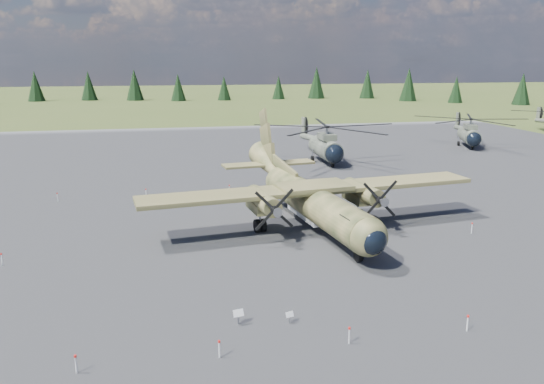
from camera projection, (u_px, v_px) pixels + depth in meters
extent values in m
plane|color=#475224|center=(257.00, 248.00, 36.98)|extent=(500.00, 500.00, 0.00)
cube|color=slate|center=(238.00, 210.00, 46.50)|extent=(120.00, 120.00, 0.04)
cylinder|color=#3B4324|center=(315.00, 204.00, 40.47)|extent=(4.67, 16.76, 2.58)
sphere|color=#3B4324|center=(368.00, 237.00, 32.86)|extent=(2.83, 2.83, 2.53)
sphere|color=black|center=(372.00, 240.00, 32.40)|extent=(2.08, 2.08, 1.86)
cube|color=black|center=(357.00, 220.00, 34.04)|extent=(2.01, 1.70, 0.51)
cone|color=#3B4324|center=(270.00, 165.00, 50.22)|extent=(3.31, 6.60, 3.88)
cube|color=#979A9C|center=(310.00, 214.00, 41.57)|extent=(2.44, 5.70, 0.46)
cube|color=#2F341B|center=(313.00, 189.00, 40.64)|extent=(26.87, 6.51, 0.32)
cube|color=#3B4324|center=(313.00, 186.00, 40.59)|extent=(5.90, 3.99, 0.32)
cylinder|color=#3B4324|center=(263.00, 200.00, 39.22)|extent=(1.98, 4.92, 1.38)
cube|color=#3B4324|center=(260.00, 206.00, 40.04)|extent=(1.77, 3.28, 0.74)
cone|color=gray|center=(276.00, 211.00, 36.47)|extent=(0.80, 0.91, 0.70)
cylinder|color=black|center=(260.00, 225.00, 40.42)|extent=(0.93, 1.11, 1.01)
cylinder|color=#3B4324|center=(363.00, 192.00, 41.79)|extent=(1.98, 4.92, 1.38)
cube|color=#3B4324|center=(358.00, 197.00, 42.61)|extent=(1.77, 3.28, 0.74)
cone|color=gray|center=(382.00, 201.00, 39.04)|extent=(0.80, 0.91, 0.70)
cylinder|color=black|center=(357.00, 216.00, 42.99)|extent=(0.93, 1.11, 1.01)
cube|color=#3B4324|center=(283.00, 166.00, 46.87)|extent=(1.14, 6.93, 1.55)
cube|color=#2F341B|center=(269.00, 164.00, 50.63)|extent=(9.02, 3.14, 0.20)
cylinder|color=gray|center=(359.00, 245.00, 34.10)|extent=(0.14, 0.14, 0.83)
cylinder|color=black|center=(358.00, 255.00, 34.26)|extent=(0.43, 0.89, 0.86)
cylinder|color=slate|center=(326.00, 149.00, 67.11)|extent=(2.51, 7.23, 2.51)
sphere|color=black|center=(334.00, 154.00, 63.69)|extent=(2.31, 2.31, 2.31)
sphere|color=slate|center=(318.00, 144.00, 70.55)|extent=(2.31, 2.31, 2.31)
cube|color=slate|center=(327.00, 137.00, 66.34)|extent=(1.71, 3.21, 0.75)
cylinder|color=gray|center=(327.00, 131.00, 66.16)|extent=(0.36, 0.36, 1.00)
cylinder|color=slate|center=(310.00, 138.00, 74.04)|extent=(0.85, 8.57, 1.44)
cube|color=slate|center=(303.00, 126.00, 77.32)|extent=(0.22, 1.41, 2.41)
cylinder|color=black|center=(306.00, 126.00, 77.39)|extent=(0.06, 2.61, 2.61)
cylinder|color=black|center=(332.00, 164.00, 64.60)|extent=(0.28, 0.68, 0.68)
cylinder|color=black|center=(312.00, 159.00, 68.35)|extent=(0.30, 0.80, 0.80)
cylinder|color=gray|center=(313.00, 155.00, 68.22)|extent=(0.14, 0.14, 1.46)
cylinder|color=black|center=(333.00, 158.00, 68.87)|extent=(0.30, 0.80, 0.80)
cylinder|color=gray|center=(333.00, 154.00, 68.74)|extent=(0.14, 0.14, 1.46)
cylinder|color=slate|center=(469.00, 136.00, 79.58)|extent=(4.37, 6.96, 2.28)
sphere|color=black|center=(474.00, 139.00, 76.44)|extent=(2.69, 2.69, 2.10)
sphere|color=slate|center=(465.00, 133.00, 82.74)|extent=(2.69, 2.69, 2.10)
cube|color=slate|center=(470.00, 127.00, 78.88)|extent=(2.45, 3.28, 0.69)
cylinder|color=gray|center=(471.00, 122.00, 78.71)|extent=(0.42, 0.42, 0.91)
cylinder|color=slate|center=(461.00, 128.00, 85.95)|extent=(3.36, 7.60, 1.31)
cube|color=slate|center=(457.00, 119.00, 88.96)|extent=(0.62, 1.27, 2.19)
cylinder|color=black|center=(459.00, 119.00, 88.91)|extent=(0.85, 2.25, 2.37)
cylinder|color=black|center=(472.00, 148.00, 77.27)|extent=(0.45, 0.67, 0.62)
cylinder|color=black|center=(458.00, 143.00, 81.13)|extent=(0.50, 0.78, 0.73)
cylinder|color=gray|center=(459.00, 140.00, 81.01)|extent=(0.16, 0.16, 1.32)
cylinder|color=black|center=(475.00, 144.00, 80.78)|extent=(0.50, 0.78, 0.73)
cylinder|color=gray|center=(475.00, 141.00, 80.66)|extent=(0.16, 0.16, 1.32)
cube|color=slate|center=(538.00, 113.00, 99.41)|extent=(0.51, 1.27, 2.16)
cylinder|color=black|center=(540.00, 113.00, 99.39)|extent=(0.65, 2.28, 2.34)
cube|color=gray|center=(238.00, 318.00, 26.28)|extent=(0.11, 0.11, 0.64)
cube|color=silver|center=(238.00, 313.00, 26.15)|extent=(0.55, 0.31, 0.36)
cube|color=gray|center=(289.00, 318.00, 26.42)|extent=(0.09, 0.09, 0.50)
cube|color=silver|center=(290.00, 314.00, 26.32)|extent=(0.43, 0.27, 0.28)
cylinder|color=silver|center=(76.00, 365.00, 22.14)|extent=(0.07, 0.07, 0.80)
cylinder|color=red|center=(75.00, 356.00, 22.04)|extent=(0.12, 0.12, 0.10)
cylinder|color=silver|center=(219.00, 350.00, 23.28)|extent=(0.07, 0.07, 0.80)
cylinder|color=red|center=(219.00, 342.00, 23.18)|extent=(0.12, 0.12, 0.10)
cylinder|color=silver|center=(349.00, 336.00, 24.43)|extent=(0.07, 0.07, 0.80)
cylinder|color=red|center=(349.00, 328.00, 24.33)|extent=(0.12, 0.12, 0.10)
cylinder|color=silver|center=(467.00, 324.00, 25.57)|extent=(0.07, 0.07, 0.80)
cylinder|color=red|center=(468.00, 316.00, 25.48)|extent=(0.12, 0.12, 0.10)
cylinder|color=silver|center=(58.00, 198.00, 49.05)|extent=(0.07, 0.07, 0.80)
cylinder|color=red|center=(57.00, 193.00, 48.96)|extent=(0.12, 0.12, 0.10)
cylinder|color=silver|center=(146.00, 193.00, 50.58)|extent=(0.07, 0.07, 0.80)
cylinder|color=red|center=(146.00, 189.00, 50.48)|extent=(0.12, 0.12, 0.10)
cylinder|color=silver|center=(229.00, 189.00, 52.11)|extent=(0.07, 0.07, 0.80)
cylinder|color=red|center=(229.00, 186.00, 52.01)|extent=(0.12, 0.12, 0.10)
cylinder|color=silver|center=(308.00, 186.00, 53.64)|extent=(0.07, 0.07, 0.80)
cylinder|color=red|center=(308.00, 182.00, 53.54)|extent=(0.12, 0.12, 0.10)
cylinder|color=silver|center=(382.00, 182.00, 55.16)|extent=(0.07, 0.07, 0.80)
cylinder|color=red|center=(382.00, 179.00, 55.07)|extent=(0.12, 0.12, 0.10)
cylinder|color=silver|center=(2.00, 260.00, 33.74)|extent=(0.07, 0.07, 0.80)
cylinder|color=red|center=(1.00, 254.00, 33.64)|extent=(0.12, 0.12, 0.10)
cylinder|color=silver|center=(472.00, 228.00, 40.04)|extent=(0.07, 0.07, 0.80)
cylinder|color=red|center=(472.00, 223.00, 39.94)|extent=(0.12, 0.12, 0.10)
cone|color=black|center=(522.00, 89.00, 154.94)|extent=(5.13, 5.13, 9.16)
cone|color=black|center=(456.00, 89.00, 162.37)|extent=(4.47, 4.47, 7.99)
cone|color=black|center=(409.00, 84.00, 169.81)|extent=(5.80, 5.80, 10.35)
cone|color=black|center=(367.00, 84.00, 181.68)|extent=(5.45, 5.45, 9.73)
cone|color=black|center=(316.00, 83.00, 180.97)|extent=(5.93, 5.93, 10.60)
cone|color=black|center=(279.00, 87.00, 178.04)|extent=(4.33, 4.33, 7.73)
cone|color=black|center=(224.00, 88.00, 172.87)|extent=(4.35, 4.35, 7.76)
cone|color=black|center=(178.00, 87.00, 170.02)|extent=(4.78, 4.78, 8.54)
cone|color=black|center=(135.00, 85.00, 171.82)|extent=(5.58, 5.58, 9.97)
cone|color=black|center=(89.00, 86.00, 172.45)|extent=(5.22, 5.22, 9.33)
cone|color=black|center=(35.00, 86.00, 168.30)|extent=(5.33, 5.33, 9.52)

